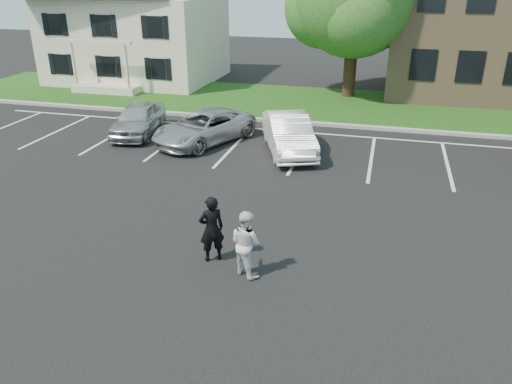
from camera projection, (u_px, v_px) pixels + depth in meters
The scene contains 10 objects.
ground_plane at pixel (246, 251), 12.95m from camera, with size 90.00×90.00×0.00m, color black.
curb at pixel (315, 124), 23.53m from camera, with size 40.00×0.30×0.15m, color gray.
grass_strip at pixel (326, 104), 27.09m from camera, with size 44.00×8.00×0.08m, color #1B410F.
stall_lines at pixel (338, 148), 20.54m from camera, with size 34.00×5.36×0.01m.
house at pixel (136, 19), 32.10m from camera, with size 10.30×9.22×7.60m.
man_black_suit at pixel (212, 229), 12.23m from camera, with size 0.63×0.41×1.73m, color black.
man_white_shirt at pixel (246, 243), 11.68m from camera, with size 0.80×0.62×1.65m, color silver.
car_silver_west at pixel (138, 119), 22.00m from camera, with size 1.63×4.06×1.38m, color #B4B4B9.
car_silver_minivan at pixel (204, 127), 20.95m from camera, with size 2.19×4.76×1.32m, color #ABAEB2.
car_white_sedan at pixel (289, 134), 19.81m from camera, with size 1.58×4.52×1.49m, color silver.
Camera 1 is at (3.11, -10.79, 6.65)m, focal length 35.00 mm.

